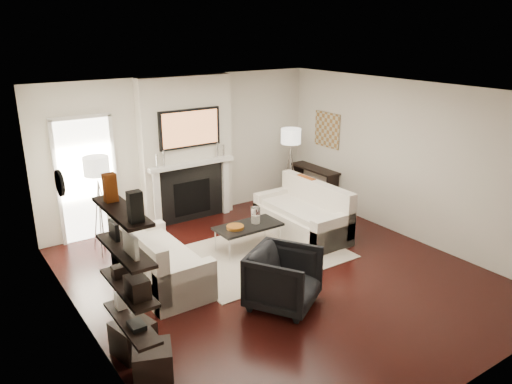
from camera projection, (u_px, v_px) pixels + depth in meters
room_envelope at (280, 190)px, 7.01m from camera, size 6.00×6.00×6.00m
chimney_breast at (187, 150)px, 9.26m from camera, size 1.80×0.25×2.70m
fireplace_surround at (192, 194)px, 9.42m from camera, size 1.30×0.02×1.04m
firebox at (192, 198)px, 9.43m from camera, size 0.75×0.02×0.65m
mantel_pilaster_l at (157, 200)px, 9.00m from camera, size 0.12×0.08×1.10m
mantel_pilaster_r at (225, 186)px, 9.77m from camera, size 0.12×0.08×1.10m
mantel_shelf at (192, 164)px, 9.19m from camera, size 1.70×0.18×0.07m
tv_body at (190, 128)px, 9.00m from camera, size 1.20×0.06×0.70m
tv_screen at (191, 129)px, 8.97m from camera, size 1.10×0.00×0.62m
candlestick_l_tall at (164, 158)px, 8.84m from camera, size 0.04×0.04×0.30m
candlestick_l_short at (157, 161)px, 8.78m from camera, size 0.04×0.04×0.24m
candlestick_r_tall at (217, 150)px, 9.43m from camera, size 0.04×0.04×0.30m
candlestick_r_short at (223, 151)px, 9.51m from camera, size 0.04×0.04×0.24m
hallway_panel at (87, 180)px, 8.44m from camera, size 0.90×0.02×2.10m
door_trim_l at (58, 186)px, 8.17m from camera, size 0.06×0.06×2.16m
door_trim_r at (115, 176)px, 8.69m from camera, size 0.06×0.06×2.16m
door_trim_top at (80, 117)px, 8.08m from camera, size 1.02×0.06×0.06m
rug at (259, 254)px, 8.11m from camera, size 2.60×2.00×0.01m
loveseat_left_base at (161, 269)px, 7.17m from camera, size 0.85×1.80×0.42m
loveseat_left_back at (137, 255)px, 6.89m from camera, size 0.18×1.80×0.80m
loveseat_left_arm_n at (186, 287)px, 6.51m from camera, size 0.85×0.18×0.60m
loveseat_left_arm_s at (139, 244)px, 7.78m from camera, size 0.85×0.18×0.60m
loveseat_left_cushion at (163, 252)px, 7.12m from camera, size 0.63×1.44×0.10m
pillow_left_orange at (128, 234)px, 7.06m from camera, size 0.10×0.42×0.42m
pillow_left_charcoal at (144, 250)px, 6.60m from camera, size 0.10×0.40×0.40m
loveseat_right_base at (301, 223)px, 8.85m from camera, size 0.85×1.80×0.42m
loveseat_right_back at (316, 203)px, 8.92m from camera, size 0.18×1.80×0.80m
loveseat_right_arm_n at (333, 233)px, 8.18m from camera, size 0.85×0.18×0.60m
loveseat_right_arm_s at (274, 206)px, 9.45m from camera, size 0.85×0.18×0.60m
loveseat_right_cushion at (300, 210)px, 8.74m from camera, size 0.63×1.44×0.10m
pillow_right_orange at (306, 188)px, 9.09m from camera, size 0.10×0.42×0.42m
pillow_right_charcoal at (328, 197)px, 8.63m from camera, size 0.10×0.40×0.40m
coffee_table at (248, 226)px, 8.21m from camera, size 1.10×0.55×0.04m
coffee_leg_nw at (229, 250)px, 7.84m from camera, size 0.02×0.02×0.38m
coffee_leg_ne at (280, 236)px, 8.37m from camera, size 0.02×0.02×0.38m
coffee_leg_sw at (215, 241)px, 8.18m from camera, size 0.02×0.02×0.38m
coffee_leg_se at (265, 227)px, 8.72m from camera, size 0.02×0.02×0.38m
hurricane_glass at (256, 215)px, 8.24m from camera, size 0.16×0.16×0.28m
hurricane_candle at (256, 219)px, 8.26m from camera, size 0.09×0.09×0.14m
copper_bowl at (235, 227)px, 8.06m from camera, size 0.28×0.28×0.05m
armchair at (284, 276)px, 6.52m from camera, size 1.12×1.10×0.86m
lamp_left_post at (102, 217)px, 8.08m from camera, size 0.02×0.02×1.20m
lamp_left_shade at (96, 166)px, 7.81m from camera, size 0.40×0.40×0.30m
lamp_left_leg_a at (108, 215)px, 8.14m from camera, size 0.25×0.02×1.23m
lamp_left_leg_b at (96, 215)px, 8.13m from camera, size 0.14×0.22×1.23m
lamp_left_leg_c at (100, 219)px, 7.98m from camera, size 0.14×0.22×1.23m
lamp_right_post at (290, 177)px, 10.19m from camera, size 0.02×0.02×1.20m
lamp_right_shade at (291, 136)px, 9.92m from camera, size 0.40×0.40×0.30m
lamp_right_leg_a at (294, 176)px, 10.25m from camera, size 0.25×0.02×1.23m
lamp_right_leg_b at (285, 176)px, 10.24m from camera, size 0.14×0.22×1.23m
lamp_right_leg_c at (291, 179)px, 10.09m from camera, size 0.14×0.22×1.23m
console_top at (315, 169)px, 10.30m from camera, size 0.35×1.20×0.04m
console_leg_n at (332, 193)px, 9.99m from camera, size 0.30×0.04×0.71m
console_leg_s at (298, 180)px, 10.85m from camera, size 0.30×0.04×0.71m
wall_art at (327, 130)px, 10.01m from camera, size 0.03×0.70×0.70m
shelf_bottom at (132, 322)px, 5.03m from camera, size 0.25×1.00×0.03m
shelf_lower at (128, 287)px, 4.90m from camera, size 0.25×1.00×0.04m
shelf_upper at (125, 250)px, 4.77m from camera, size 0.25×1.00×0.04m
shelf_top at (121, 211)px, 4.65m from camera, size 0.25×1.00×0.04m
decor_magfile_a at (135, 207)px, 4.30m from camera, size 0.12×0.10×0.28m
decor_magfile_b at (110, 188)px, 4.81m from camera, size 0.12×0.10×0.28m
decor_frame_a at (131, 244)px, 4.60m from camera, size 0.04×0.30×0.22m
decor_frame_b at (114, 230)px, 4.96m from camera, size 0.04×0.22×0.18m
decor_wine_rack at (137, 287)px, 4.66m from camera, size 0.18×0.25×0.20m
decor_box_small at (120, 271)px, 5.05m from camera, size 0.15×0.12×0.12m
decor_books at (137, 325)px, 4.90m from camera, size 0.14×0.20×0.05m
decor_box_tall at (120, 300)px, 5.22m from camera, size 0.10×0.10×0.18m
clock_rim at (60, 183)px, 6.14m from camera, size 0.04×0.34×0.34m
clock_face at (62, 183)px, 6.15m from camera, size 0.01×0.29×0.29m
ottoman_near at (133, 338)px, 5.62m from camera, size 0.48×0.48×0.40m
ottoman_far at (153, 364)px, 5.19m from camera, size 0.52×0.52×0.40m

